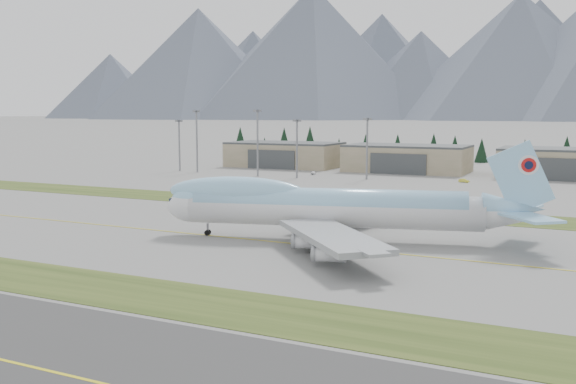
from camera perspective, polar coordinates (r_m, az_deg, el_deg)
The scene contains 13 objects.
ground at distance 118.82m, azimuth -1.75°, elevation -4.41°, with size 7000.00×7000.00×0.00m, color slate.
grass_strip_near at distance 87.84m, azimuth -13.41°, elevation -8.73°, with size 400.00×14.00×0.08m, color #2E4117.
grass_strip_far at distance 159.49m, azimuth 5.74°, elevation -1.49°, with size 400.00×18.00×0.08m, color #2E4117.
taxiway_line_main at distance 118.82m, azimuth -1.75°, elevation -4.41°, with size 400.00×0.40×0.02m, color yellow.
boeing_747_freighter at distance 119.46m, azimuth 3.63°, elevation -1.31°, with size 72.11×60.16×18.97m.
hangar_left at distance 282.41m, azimuth -0.30°, elevation 3.36°, with size 48.00×26.60×10.80m.
hangar_center at distance 262.97m, azimuth 10.54°, elevation 2.97°, with size 48.00×26.60×10.80m.
hangar_right at distance 253.95m, azimuth 23.73°, elevation 2.35°, with size 48.00×26.60×10.80m.
floodlight_masts at distance 234.53m, azimuth 1.02°, elevation 5.12°, with size 155.24×10.43×24.73m.
service_vehicle_a at distance 246.63m, azimuth 2.27°, elevation 1.56°, with size 1.59×3.94×1.34m, color white.
service_vehicle_b at distance 226.79m, azimuth 15.37°, elevation 0.83°, with size 1.32×3.75×1.24m, color gold.
conifer_belt at distance 319.79m, azimuth 16.33°, elevation 3.84°, with size 264.75×15.70×16.61m.
mountain_ridge_front at distance 2306.39m, azimuth 23.67°, elevation 11.67°, with size 4245.63×1171.24×523.06m.
Camera 1 is at (53.87, -103.24, 23.62)m, focal length 40.00 mm.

